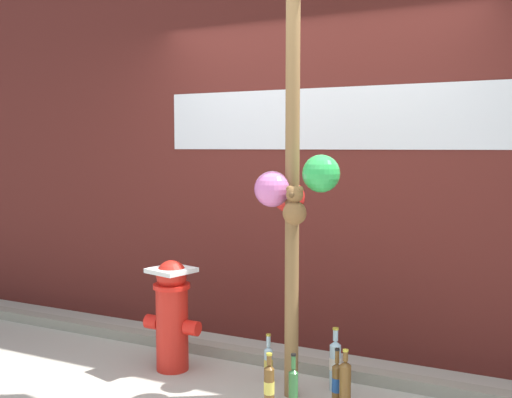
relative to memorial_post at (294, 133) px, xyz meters
name	(u,v)px	position (x,y,z in m)	size (l,w,h in m)	color
building_wall	(317,120)	(-0.22, 0.97, 0.12)	(10.00, 0.21, 3.49)	#561E19
curb_strip	(287,362)	(-0.22, 0.42, -1.58)	(8.00, 0.12, 0.08)	gray
memorial_post	(294,133)	(0.00, 0.00, 0.00)	(0.61, 0.46, 2.94)	olive
fire_hydrant	(172,313)	(-0.92, 0.04, -1.22)	(0.42, 0.32, 0.77)	red
bottle_0	(269,386)	(-0.04, -0.25, -1.48)	(0.06, 0.06, 0.34)	brown
bottle_1	(293,387)	(0.07, -0.17, -1.49)	(0.06, 0.06, 0.33)	#337038
bottle_2	(335,364)	(0.21, 0.20, -1.45)	(0.07, 0.07, 0.40)	#B2DBEA
bottle_3	(268,363)	(-0.23, 0.13, -1.49)	(0.06, 0.06, 0.32)	#B2DBEA
bottle_4	(345,385)	(0.36, -0.07, -1.46)	(0.07, 0.07, 0.37)	brown
bottle_5	(337,382)	(0.28, 0.00, -1.49)	(0.06, 0.06, 0.34)	brown
litter_3	(249,359)	(-0.53, 0.45, -1.62)	(0.11, 0.09, 0.01)	#8C99B2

